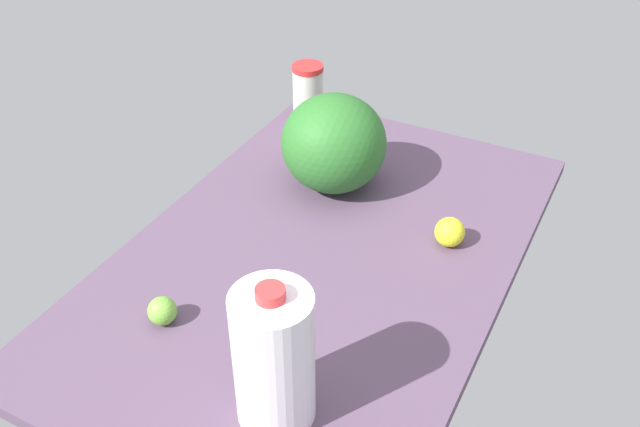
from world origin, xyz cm
name	(u,v)px	position (x,y,z in cm)	size (l,w,h in cm)	color
countertop	(320,258)	(0.00, 0.00, 1.50)	(120.00, 76.00, 3.00)	#554056
watermelon	(334,143)	(-23.91, -8.84, 14.42)	(24.19, 24.19, 22.85)	#296826
milk_jug	(274,358)	(39.66, 12.66, 15.60)	(12.70, 12.70, 26.76)	white
tumbler_cup	(308,97)	(-46.21, -27.54, 11.95)	(8.18, 8.18, 17.82)	beige
lime_near_front	(162,311)	(31.52, -16.33, 5.73)	(5.45, 5.45, 5.45)	#6EAF3A
lemon_far_back	(450,232)	(-14.96, 22.92, 6.20)	(6.40, 6.40, 6.40)	yellow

